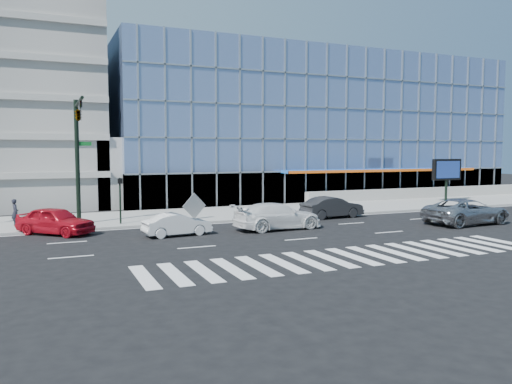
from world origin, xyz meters
TOP-DOWN VIEW (x-y plane):
  - ground at (0.00, 0.00)m, footprint 160.00×160.00m
  - sidewalk at (0.00, 8.00)m, footprint 120.00×8.00m
  - theatre_building at (14.00, 26.00)m, footprint 42.00×26.00m
  - ramp_block at (-6.00, 18.00)m, footprint 6.00×8.00m
  - retaining_wall at (24.00, 11.60)m, footprint 30.00×0.80m
  - traffic_signal at (-11.00, 4.57)m, footprint 1.14×5.74m
  - ped_signal_post at (-8.50, 4.94)m, footprint 0.30×0.33m
  - marquee_sign at (22.00, 7.99)m, footprint 3.20×0.43m
  - silver_suv at (12.89, -3.30)m, footprint 6.24×3.13m
  - white_suv at (0.32, -0.29)m, footprint 5.81×2.63m
  - white_sedan at (-6.04, -0.16)m, footprint 4.06×1.79m
  - dark_sedan at (6.32, 3.00)m, footprint 4.81×1.97m
  - red_sedan at (-12.49, 3.08)m, footprint 4.75×4.66m
  - pedestrian at (-14.78, 6.78)m, footprint 0.55×0.70m
  - tilted_panel at (-3.46, 5.22)m, footprint 1.80×0.48m

SIDE VIEW (x-z plane):
  - ground at x=0.00m, z-range 0.00..0.00m
  - sidewalk at x=0.00m, z-range 0.00..0.15m
  - white_sedan at x=-6.04m, z-range 0.00..1.30m
  - retaining_wall at x=24.00m, z-range 0.15..1.15m
  - dark_sedan at x=6.32m, z-range 0.00..1.55m
  - red_sedan at x=-12.49m, z-range 0.00..1.62m
  - white_suv at x=0.32m, z-range 0.00..1.65m
  - silver_suv at x=12.89m, z-range 0.00..1.70m
  - pedestrian at x=-14.78m, z-range 0.15..1.84m
  - tilted_panel at x=-3.46m, z-range 0.15..1.99m
  - ped_signal_post at x=-8.50m, z-range 0.64..3.64m
  - ramp_block at x=-6.00m, z-range 0.00..6.00m
  - marquee_sign at x=22.00m, z-range 1.07..5.07m
  - traffic_signal at x=-11.00m, z-range 2.16..10.16m
  - theatre_building at x=14.00m, z-range 0.00..15.00m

